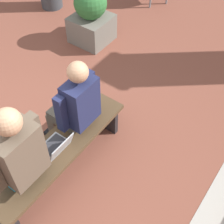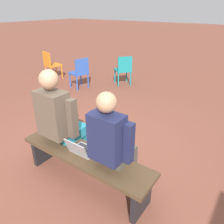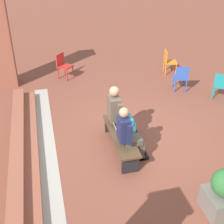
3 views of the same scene
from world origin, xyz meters
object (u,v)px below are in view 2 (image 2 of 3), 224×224
Objects in this scene: laptop at (82,150)px; plastic_chair_mid_courtyard at (124,69)px; bench at (85,160)px; person_adult at (61,119)px; plastic_chair_foreground at (51,63)px; plastic_chair_by_pillar at (80,71)px; person_student at (113,143)px.

plastic_chair_mid_courtyard is (1.69, -3.56, -0.02)m from laptop.
plastic_chair_mid_courtyard is at bearing -64.14° from bench.
laptop is 0.38× the size of plastic_chair_mid_courtyard.
person_adult is 4.47× the size of laptop.
plastic_chair_mid_courtyard is (1.28, -3.48, -0.27)m from person_adult.
plastic_chair_foreground is 1.00× the size of plastic_chair_by_pillar.
person_adult reaches higher than plastic_chair_mid_courtyard.
plastic_chair_by_pillar is (2.49, -2.64, -0.02)m from laptop.
laptop is 4.75m from plastic_chair_foreground.
person_student is 0.47m from laptop.
person_student is 1.60× the size of plastic_chair_foreground.
bench is at bearing 115.86° from plastic_chair_mid_courtyard.
plastic_chair_by_pillar is (2.53, -2.63, 0.13)m from bench.
plastic_chair_by_pillar is at bearing 173.92° from plastic_chair_foreground.
plastic_chair_mid_courtyard and plastic_chair_by_pillar have the same top height.
plastic_chair_mid_courtyard is at bearing -69.87° from person_adult.
bench is at bearing 133.89° from plastic_chair_by_pillar.
person_adult reaches higher than person_student.
bench is 3.65m from plastic_chair_by_pillar.
person_student is (-0.37, -0.07, 0.36)m from bench.
person_adult is 4.38m from plastic_chair_foreground.
person_adult is at bearing 110.13° from plastic_chair_mid_courtyard.
person_adult is 1.70× the size of plastic_chair_foreground.
laptop is (0.04, 0.01, 0.15)m from bench.
person_adult is 1.70× the size of plastic_chair_by_pillar.
laptop is at bearing 168.38° from person_adult.
plastic_chair_foreground is at bearing 19.81° from plastic_chair_mid_courtyard.
plastic_chair_foreground reaches higher than bench.
plastic_chair_foreground is (3.85, -2.78, -0.02)m from laptop.
person_student is 0.94× the size of person_adult.
person_student is 3.87m from plastic_chair_by_pillar.
plastic_chair_mid_courtyard is (2.09, -3.49, -0.24)m from person_student.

